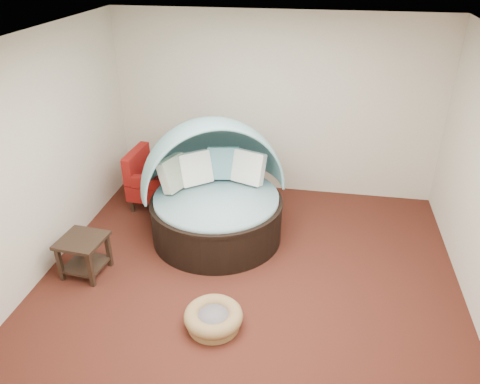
% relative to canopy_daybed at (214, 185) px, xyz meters
% --- Properties ---
extents(floor, '(5.00, 5.00, 0.00)m').
position_rel_canopy_daybed_xyz_m(floor, '(0.63, -1.00, -0.76)').
color(floor, '#4D1F16').
rests_on(floor, ground).
extents(wall_back, '(5.00, 0.00, 5.00)m').
position_rel_canopy_daybed_xyz_m(wall_back, '(0.63, 1.50, 0.64)').
color(wall_back, beige).
rests_on(wall_back, floor).
extents(wall_front, '(5.00, 0.00, 5.00)m').
position_rel_canopy_daybed_xyz_m(wall_front, '(0.63, -3.50, 0.64)').
color(wall_front, beige).
rests_on(wall_front, floor).
extents(wall_left, '(0.00, 5.00, 5.00)m').
position_rel_canopy_daybed_xyz_m(wall_left, '(-1.87, -1.00, 0.64)').
color(wall_left, beige).
rests_on(wall_left, floor).
extents(ceiling, '(5.00, 5.00, 0.00)m').
position_rel_canopy_daybed_xyz_m(ceiling, '(0.63, -1.00, 2.04)').
color(ceiling, white).
rests_on(ceiling, wall_back).
extents(canopy_daybed, '(2.38, 2.36, 1.63)m').
position_rel_canopy_daybed_xyz_m(canopy_daybed, '(0.00, 0.00, 0.00)').
color(canopy_daybed, black).
rests_on(canopy_daybed, floor).
extents(pet_basket, '(0.67, 0.67, 0.22)m').
position_rel_canopy_daybed_xyz_m(pet_basket, '(0.38, -1.78, -0.64)').
color(pet_basket, brown).
rests_on(pet_basket, floor).
extents(red_armchair, '(0.78, 0.79, 0.88)m').
position_rel_canopy_daybed_xyz_m(red_armchair, '(-1.12, 0.65, -0.35)').
color(red_armchair, black).
rests_on(red_armchair, floor).
extents(side_table, '(0.57, 0.57, 0.50)m').
position_rel_canopy_daybed_xyz_m(side_table, '(-1.37, -1.16, -0.43)').
color(side_table, black).
rests_on(side_table, floor).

